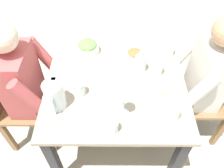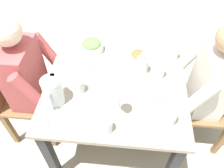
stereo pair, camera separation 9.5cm
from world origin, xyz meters
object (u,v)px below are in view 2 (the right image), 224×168
object	(u,v)px
dining_table	(116,91)
water_glass_far_left	(160,70)
diner_far	(196,86)
oil_carafe	(142,65)
water_glass_near_right	(171,117)
diner_near	(38,81)
chair_near	(17,92)
water_glass_near_left	(107,126)
wine_glass	(120,100)
water_glass_center	(79,86)
plate_fries	(159,93)
water_glass_far_right	(174,52)
plate_rice_curry	(138,55)
water_pitcher	(53,91)
chair_far	(218,101)
salad_bowl	(92,46)
plate_yoghurt	(77,67)

from	to	relation	value
dining_table	water_glass_far_left	world-z (taller)	water_glass_far_left
diner_far	oil_carafe	size ratio (longest dim) A/B	7.03
diner_far	water_glass_near_right	world-z (taller)	diner_far
diner_near	water_glass_near_right	distance (m)	0.96
chair_near	diner_far	bearing A→B (deg)	92.59
water_glass_near_left	wine_glass	world-z (taller)	wine_glass
chair_near	water_glass_far_left	distance (m)	1.10
water_glass_near_right	water_glass_far_left	size ratio (longest dim) A/B	0.99
diner_far	water_glass_center	xyz separation A→B (m)	(0.18, -0.80, 0.13)
chair_near	plate_fries	xyz separation A→B (m)	(0.10, 1.05, 0.24)
water_glass_far_right	water_glass_far_left	world-z (taller)	water_glass_far_right
oil_carafe	chair_near	bearing A→B (deg)	-84.02
chair_near	diner_near	distance (m)	0.25
diner_near	plate_rice_curry	bearing A→B (deg)	109.84
chair_near	water_glass_far_right	bearing A→B (deg)	102.79
chair_near	water_pitcher	world-z (taller)	water_pitcher
chair_far	diner_far	bearing A→B (deg)	-90.00
chair_near	plate_rice_curry	xyz separation A→B (m)	(-0.26, 0.92, 0.24)
diner_near	oil_carafe	xyz separation A→B (m)	(-0.10, 0.74, 0.13)
water_glass_near_left	water_glass_near_right	bearing A→B (deg)	104.12
dining_table	water_glass_far_right	world-z (taller)	water_glass_far_right
plate_fries	plate_rice_curry	size ratio (longest dim) A/B	1.05
salad_bowl	wine_glass	world-z (taller)	wine_glass
chair_far	wine_glass	world-z (taller)	wine_glass
water_glass_center	wine_glass	distance (m)	0.33
salad_bowl	plate_yoghurt	world-z (taller)	salad_bowl
salad_bowl	water_glass_center	world-z (taller)	water_glass_center
diner_near	plate_fries	bearing A→B (deg)	83.15
plate_yoghurt	diner_near	bearing A→B (deg)	-73.57
chair_near	salad_bowl	xyz separation A→B (m)	(-0.30, 0.56, 0.26)
water_pitcher	diner_near	bearing A→B (deg)	-137.01
plate_fries	plate_rice_curry	world-z (taller)	plate_fries
salad_bowl	plate_yoghurt	bearing A→B (deg)	-20.05
diner_near	chair_far	bearing A→B (deg)	92.59
dining_table	plate_fries	distance (m)	0.32
plate_fries	wine_glass	size ratio (longest dim) A/B	0.99
water_pitcher	wine_glass	distance (m)	0.41
plate_fries	water_glass_far_left	bearing A→B (deg)	176.65
water_glass_near_left	wine_glass	distance (m)	0.16
water_glass_center	diner_near	bearing A→B (deg)	-110.12
plate_yoghurt	water_glass_near_left	xyz separation A→B (m)	(0.47, 0.27, 0.03)
wine_glass	salad_bowl	bearing A→B (deg)	-156.22
dining_table	water_glass_far_left	xyz separation A→B (m)	(-0.07, 0.29, 0.16)
water_pitcher	water_glass_near_left	world-z (taller)	water_pitcher
plate_fries	water_glass_near_right	xyz separation A→B (m)	(0.20, 0.06, 0.04)
plate_rice_curry	water_glass_near_right	world-z (taller)	water_glass_near_right
diner_near	wine_glass	size ratio (longest dim) A/B	5.90
water_pitcher	plate_yoghurt	xyz separation A→B (m)	(-0.30, 0.07, -0.08)
diner_near	water_pitcher	size ratio (longest dim) A/B	6.09
chair_near	water_glass_near_left	bearing A→B (deg)	62.39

